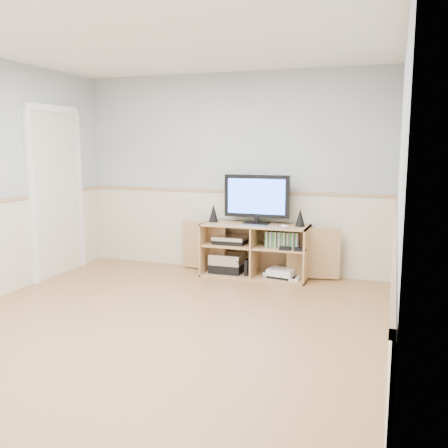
{
  "coord_description": "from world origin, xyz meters",
  "views": [
    {
      "loc": [
        1.97,
        -3.82,
        1.6
      ],
      "look_at": [
        0.25,
        1.2,
        0.76
      ],
      "focal_mm": 40.0,
      "sensor_mm": 36.0,
      "label": 1
    }
  ],
  "objects_px": {
    "monitor": "(257,198)",
    "keyboard": "(254,226)",
    "media_cabinet": "(256,249)",
    "game_consoles": "(281,273)"
  },
  "relations": [
    {
      "from": "media_cabinet",
      "to": "game_consoles",
      "type": "bearing_deg",
      "value": -11.76
    },
    {
      "from": "media_cabinet",
      "to": "game_consoles",
      "type": "xyz_separation_m",
      "value": [
        0.33,
        -0.07,
        -0.26
      ]
    },
    {
      "from": "media_cabinet",
      "to": "monitor",
      "type": "height_order",
      "value": "monitor"
    },
    {
      "from": "game_consoles",
      "to": "media_cabinet",
      "type": "bearing_deg",
      "value": 168.24
    },
    {
      "from": "monitor",
      "to": "keyboard",
      "type": "xyz_separation_m",
      "value": [
        0.02,
        -0.19,
        -0.32
      ]
    },
    {
      "from": "monitor",
      "to": "keyboard",
      "type": "relative_size",
      "value": 2.53
    },
    {
      "from": "monitor",
      "to": "keyboard",
      "type": "height_order",
      "value": "monitor"
    },
    {
      "from": "media_cabinet",
      "to": "keyboard",
      "type": "bearing_deg",
      "value": -85.33
    },
    {
      "from": "keyboard",
      "to": "game_consoles",
      "type": "height_order",
      "value": "keyboard"
    },
    {
      "from": "monitor",
      "to": "game_consoles",
      "type": "relative_size",
      "value": 1.76
    }
  ]
}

